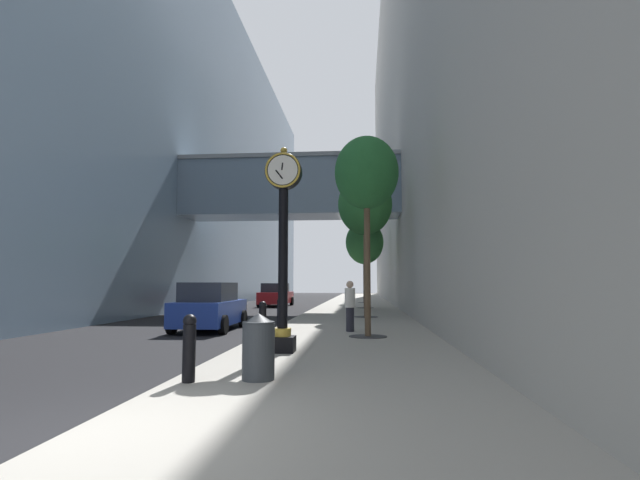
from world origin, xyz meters
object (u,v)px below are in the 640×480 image
object	(u,v)px
bollard_nearest	(189,346)
street_tree_mid_far	(365,243)
street_tree_near	(367,175)
pedestrian_walking	(350,305)
car_blue_near	(210,307)
street_clock	(283,238)
car_red_mid	(276,295)
bollard_third	(263,320)
street_tree_far	(364,245)
trash_bin	(258,346)
street_tree_mid_near	(365,205)
bollard_fourth	(280,313)

from	to	relation	value
bollard_nearest	street_tree_mid_far	bearing A→B (deg)	83.02
street_tree_near	pedestrian_walking	size ratio (longest dim) A/B	3.65
car_blue_near	street_clock	bearing A→B (deg)	-59.43
street_tree_near	street_tree_mid_far	size ratio (longest dim) A/B	1.07
pedestrian_walking	car_blue_near	xyz separation A→B (m)	(-5.06, 1.39, -0.16)
bollard_nearest	car_red_mid	xyz separation A→B (m)	(-3.68, 28.03, 0.13)
bollard_nearest	bollard_third	xyz separation A→B (m)	(0.00, 5.61, 0.00)
car_blue_near	street_tree_far	bearing A→B (deg)	75.69
street_tree_far	pedestrian_walking	bearing A→B (deg)	-91.36
bollard_third	street_tree_near	bearing A→B (deg)	21.43
trash_bin	street_tree_near	bearing A→B (deg)	74.28
street_clock	bollard_third	size ratio (longest dim) A/B	4.46
street_clock	street_tree_mid_far	bearing A→B (deg)	84.43
trash_bin	car_blue_near	distance (m)	10.08
street_tree_near	street_tree_mid_far	distance (m)	16.60
street_tree_near	street_tree_far	distance (m)	24.89
bollard_third	street_tree_far	world-z (taller)	street_tree_far
street_clock	pedestrian_walking	size ratio (longest dim) A/B	2.90
street_tree_mid_near	street_tree_near	bearing A→B (deg)	-90.00
bollard_fourth	car_red_mid	distance (m)	19.96
car_red_mid	street_tree_mid_far	bearing A→B (deg)	-35.77
street_tree_near	bollard_fourth	bearing A→B (deg)	149.47
trash_bin	pedestrian_walking	world-z (taller)	pedestrian_walking
street_tree_near	car_blue_near	size ratio (longest dim) A/B	1.39
bollard_nearest	bollard_third	distance (m)	5.61
street_tree_far	car_red_mid	xyz separation A→B (m)	(-6.53, -3.59, -3.96)
car_red_mid	pedestrian_walking	bearing A→B (deg)	-73.20
bollard_nearest	trash_bin	world-z (taller)	same
street_clock	street_tree_far	bearing A→B (deg)	86.06
street_tree_near	bollard_third	bearing A→B (deg)	-158.57
street_tree_mid_far	pedestrian_walking	bearing A→B (deg)	-92.10
bollard_fourth	trash_bin	size ratio (longest dim) A/B	1.00
street_tree_mid_near	street_clock	bearing A→B (deg)	-99.49
street_clock	street_tree_near	size ratio (longest dim) A/B	0.79
bollard_nearest	street_tree_far	size ratio (longest dim) A/B	0.17
street_tree_mid_far	street_tree_far	size ratio (longest dim) A/B	0.89
bollard_nearest	bollard_fourth	world-z (taller)	same
street_clock	bollard_fourth	bearing A→B (deg)	100.33
bollard_third	pedestrian_walking	bearing A→B (deg)	48.66
street_clock	pedestrian_walking	world-z (taller)	street_clock
street_tree_mid_far	street_tree_far	xyz separation A→B (m)	(-0.00, 8.30, 0.51)
street_tree_mid_near	pedestrian_walking	distance (m)	8.09
street_tree_mid_far	street_tree_mid_near	bearing A→B (deg)	-90.00
street_tree_mid_far	street_tree_far	bearing A→B (deg)	90.00
bollard_third	trash_bin	size ratio (longest dim) A/B	1.00
trash_bin	car_red_mid	size ratio (longest dim) A/B	0.22
street_tree_near	street_tree_mid_near	distance (m)	8.31
bollard_third	street_tree_mid_near	size ratio (longest dim) A/B	0.16
bollard_third	bollard_fourth	bearing A→B (deg)	90.00
street_tree_mid_near	car_red_mid	xyz separation A→B (m)	(-6.53, 13.00, -4.52)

